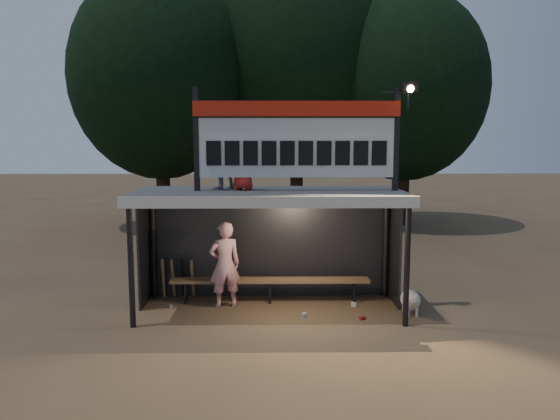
{
  "coord_description": "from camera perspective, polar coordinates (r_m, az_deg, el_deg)",
  "views": [
    {
      "loc": [
        0.07,
        -10.16,
        3.31
      ],
      "look_at": [
        0.2,
        0.4,
        1.9
      ],
      "focal_mm": 35.0,
      "sensor_mm": 36.0,
      "label": 1
    }
  ],
  "objects": [
    {
      "name": "dugout_shelter",
      "position": [
        10.5,
        -1.08,
        -0.41
      ],
      "size": [
        5.1,
        2.08,
        2.32
      ],
      "color": "#404043",
      "rests_on": "ground"
    },
    {
      "name": "scoreboard_assembly",
      "position": [
        10.16,
        2.07,
        7.68
      ],
      "size": [
        4.1,
        0.27,
        1.99
      ],
      "color": "black",
      "rests_on": "dugout_shelter"
    },
    {
      "name": "bats",
      "position": [
        11.52,
        -10.62,
        -7.01
      ],
      "size": [
        0.68,
        0.35,
        0.84
      ],
      "color": "#9A7348",
      "rests_on": "ground"
    },
    {
      "name": "tree_left",
      "position": [
        20.68,
        -12.41,
        13.54
      ],
      "size": [
        6.46,
        6.46,
        9.27
      ],
      "color": "#302015",
      "rests_on": "ground"
    },
    {
      "name": "tree_mid",
      "position": [
        21.87,
        1.79,
        15.1
      ],
      "size": [
        7.22,
        7.22,
        10.36
      ],
      "color": "#322116",
      "rests_on": "ground"
    },
    {
      "name": "player",
      "position": [
        10.75,
        -5.79,
        -5.69
      ],
      "size": [
        0.71,
        0.57,
        1.69
      ],
      "primitive_type": "imported",
      "rotation": [
        0.0,
        0.0,
        3.45
      ],
      "color": "white",
      "rests_on": "ground"
    },
    {
      "name": "dog",
      "position": [
        10.67,
        13.51,
        -9.11
      ],
      "size": [
        0.36,
        0.81,
        0.49
      ],
      "color": "beige",
      "rests_on": "ground"
    },
    {
      "name": "tree_right",
      "position": [
        21.32,
        12.97,
        12.46
      ],
      "size": [
        6.08,
        6.08,
        8.72
      ],
      "color": "#301E15",
      "rests_on": "ground"
    },
    {
      "name": "litter",
      "position": [
        10.69,
        0.46,
        -10.22
      ],
      "size": [
        3.74,
        1.31,
        0.08
      ],
      "color": "#AA231D",
      "rests_on": "ground"
    },
    {
      "name": "ground",
      "position": [
        10.68,
        -1.06,
        -10.44
      ],
      "size": [
        80.0,
        80.0,
        0.0
      ],
      "primitive_type": "plane",
      "color": "brown",
      "rests_on": "ground"
    },
    {
      "name": "bench",
      "position": [
        11.09,
        -1.05,
        -7.43
      ],
      "size": [
        4.0,
        0.35,
        0.48
      ],
      "color": "brown",
      "rests_on": "ground"
    },
    {
      "name": "child_b",
      "position": [
        10.29,
        -3.87,
        5.02
      ],
      "size": [
        0.6,
        0.48,
        1.06
      ],
      "primitive_type": "imported",
      "rotation": [
        0.0,
        0.0,
        2.82
      ],
      "color": "#AC221A",
      "rests_on": "dugout_shelter"
    },
    {
      "name": "child_a",
      "position": [
        10.59,
        -6.31,
        5.45
      ],
      "size": [
        0.74,
        0.72,
        1.2
      ],
      "primitive_type": "imported",
      "rotation": [
        0.0,
        0.0,
        3.84
      ],
      "color": "gray",
      "rests_on": "dugout_shelter"
    }
  ]
}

